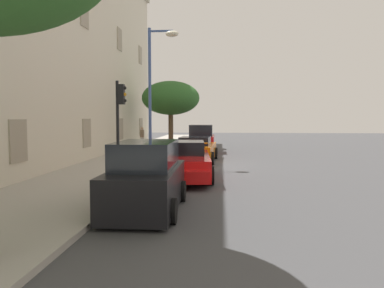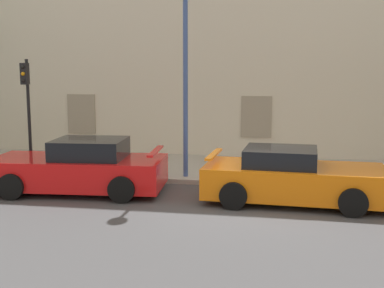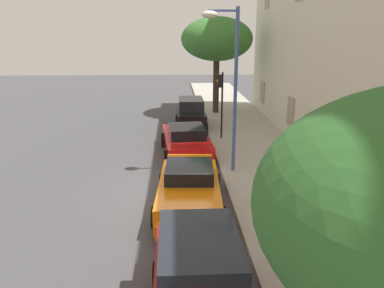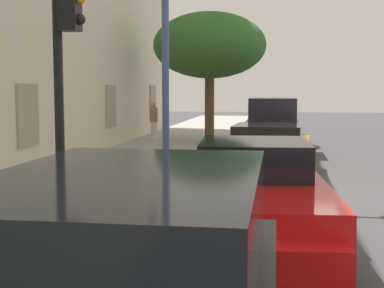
{
  "view_description": "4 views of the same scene",
  "coord_description": "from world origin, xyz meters",
  "px_view_note": "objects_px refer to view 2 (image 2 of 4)",
  "views": [
    {
      "loc": [
        -19.19,
        -1.01,
        2.42
      ],
      "look_at": [
        -2.03,
        0.33,
        1.19
      ],
      "focal_mm": 35.08,
      "sensor_mm": 36.0,
      "label": 1
    },
    {
      "loc": [
        0.91,
        -12.36,
        3.4
      ],
      "look_at": [
        -1.55,
        1.43,
        1.26
      ],
      "focal_mm": 47.52,
      "sensor_mm": 36.0,
      "label": 2
    },
    {
      "loc": [
        12.93,
        -0.09,
        5.61
      ],
      "look_at": [
        -3.57,
        0.69,
        0.79
      ],
      "focal_mm": 36.0,
      "sensor_mm": 36.0,
      "label": 3
    },
    {
      "loc": [
        -12.7,
        0.09,
        2.26
      ],
      "look_at": [
        -1.65,
        1.82,
        1.14
      ],
      "focal_mm": 53.02,
      "sensor_mm": 36.0,
      "label": 4
    }
  ],
  "objects_px": {
    "sportscar_red_lead": "(72,169)",
    "traffic_light": "(27,95)",
    "sportscar_yellow_flank": "(300,179)",
    "street_lamp": "(183,28)"
  },
  "relations": [
    {
      "from": "street_lamp",
      "to": "traffic_light",
      "type": "bearing_deg",
      "value": 174.96
    },
    {
      "from": "sportscar_yellow_flank",
      "to": "street_lamp",
      "type": "relative_size",
      "value": 0.77
    },
    {
      "from": "sportscar_red_lead",
      "to": "traffic_light",
      "type": "distance_m",
      "value": 3.5
    },
    {
      "from": "sportscar_red_lead",
      "to": "sportscar_yellow_flank",
      "type": "bearing_deg",
      "value": -0.77
    },
    {
      "from": "sportscar_red_lead",
      "to": "street_lamp",
      "type": "height_order",
      "value": "street_lamp"
    },
    {
      "from": "street_lamp",
      "to": "sportscar_red_lead",
      "type": "bearing_deg",
      "value": -152.4
    },
    {
      "from": "sportscar_yellow_flank",
      "to": "traffic_light",
      "type": "height_order",
      "value": "traffic_light"
    },
    {
      "from": "sportscar_yellow_flank",
      "to": "traffic_light",
      "type": "bearing_deg",
      "value": 166.58
    },
    {
      "from": "sportscar_red_lead",
      "to": "sportscar_yellow_flank",
      "type": "distance_m",
      "value": 6.09
    },
    {
      "from": "sportscar_red_lead",
      "to": "street_lamp",
      "type": "relative_size",
      "value": 0.82
    }
  ]
}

